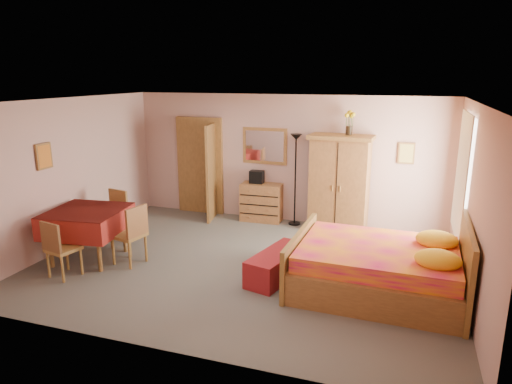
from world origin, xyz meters
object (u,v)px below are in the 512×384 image
(bench, at_px, (277,265))
(chair_south, at_px, (63,248))
(chair_west, at_px, (52,231))
(chest_of_drawers, at_px, (262,202))
(stereo, at_px, (257,177))
(sunflower_vase, at_px, (349,123))
(dining_table, at_px, (89,235))
(wall_mirror, at_px, (265,146))
(bed, at_px, (378,254))
(wardrobe, at_px, (339,184))
(floor_lamp, at_px, (295,180))
(chair_north, at_px, (111,218))
(chair_east, at_px, (129,234))

(bench, height_order, chair_south, chair_south)
(chair_west, bearing_deg, chest_of_drawers, 119.32)
(chest_of_drawers, bearing_deg, chair_south, -121.58)
(chest_of_drawers, height_order, stereo, stereo)
(sunflower_vase, bearing_deg, chair_south, -136.67)
(stereo, bearing_deg, chest_of_drawers, -13.67)
(chest_of_drawers, relative_size, dining_table, 0.73)
(chest_of_drawers, xyz_separation_m, chair_west, (-2.76, -2.92, 0.04))
(wall_mirror, distance_m, bed, 3.86)
(bench, bearing_deg, bed, 1.18)
(wardrobe, xyz_separation_m, sunflower_vase, (0.12, 0.10, 1.17))
(chest_of_drawers, relative_size, floor_lamp, 0.45)
(bed, bearing_deg, chair_south, -165.75)
(stereo, bearing_deg, bed, -44.32)
(stereo, distance_m, chair_north, 3.01)
(dining_table, xyz_separation_m, chair_north, (-0.07, 0.72, 0.06))
(bench, xyz_separation_m, chair_north, (-3.22, 0.42, 0.28))
(stereo, xyz_separation_m, dining_table, (-1.97, -2.89, -0.50))
(chair_north, bearing_deg, chest_of_drawers, -122.24)
(stereo, relative_size, chair_west, 0.32)
(wall_mirror, bearing_deg, sunflower_vase, -5.91)
(wall_mirror, height_order, bench, wall_mirror)
(chest_of_drawers, xyz_separation_m, bench, (1.07, -2.57, -0.19))
(floor_lamp, height_order, bed, floor_lamp)
(wall_mirror, distance_m, sunflower_vase, 1.83)
(chest_of_drawers, relative_size, bed, 0.36)
(wardrobe, height_order, sunflower_vase, sunflower_vase)
(chest_of_drawers, height_order, bed, bed)
(wardrobe, relative_size, chair_south, 2.09)
(wall_mirror, relative_size, bed, 0.41)
(floor_lamp, distance_m, chair_west, 4.55)
(wardrobe, relative_size, chair_east, 1.92)
(wall_mirror, relative_size, sunflower_vase, 2.10)
(stereo, height_order, wardrobe, wardrobe)
(stereo, height_order, bed, bed)
(chest_of_drawers, height_order, sunflower_vase, sunflower_vase)
(stereo, xyz_separation_m, floor_lamp, (0.83, -0.05, 0.00))
(stereo, distance_m, sunflower_vase, 2.19)
(wall_mirror, xyz_separation_m, stereo, (-0.11, -0.18, -0.63))
(dining_table, bearing_deg, bench, 5.34)
(chest_of_drawers, xyz_separation_m, stereo, (-0.11, 0.03, 0.53))
(sunflower_vase, height_order, chair_west, sunflower_vase)
(dining_table, xyz_separation_m, chair_east, (0.73, 0.06, 0.07))
(wall_mirror, height_order, floor_lamp, wall_mirror)
(dining_table, height_order, chair_east, chair_east)
(sunflower_vase, xyz_separation_m, bench, (-0.66, -2.55, -1.90))
(wall_mirror, height_order, wardrobe, wall_mirror)
(floor_lamp, relative_size, bed, 0.79)
(floor_lamp, relative_size, dining_table, 1.60)
(stereo, xyz_separation_m, chair_west, (-2.65, -2.95, -0.48))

